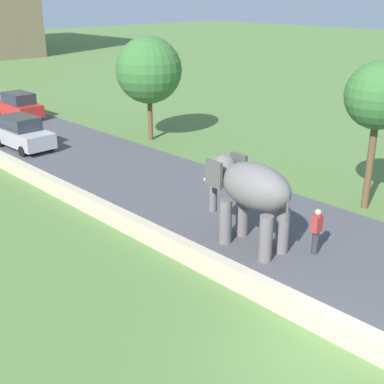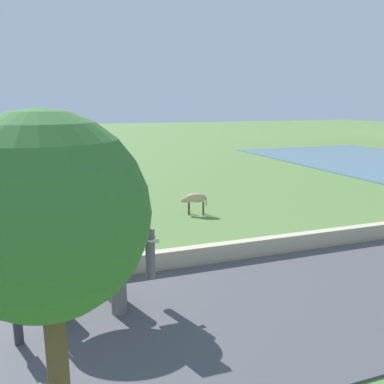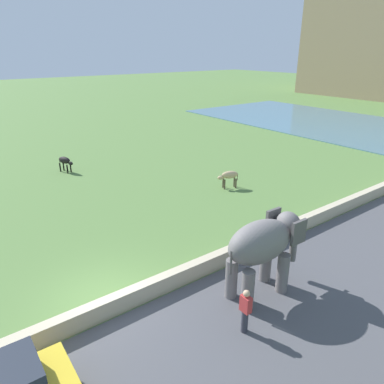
% 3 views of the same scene
% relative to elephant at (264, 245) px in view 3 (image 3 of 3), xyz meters
% --- Properties ---
extents(ground_plane, '(220.00, 220.00, 0.00)m').
position_rel_elephant_xyz_m(ground_plane, '(-3.43, -4.85, -2.04)').
color(ground_plane, '#567A3D').
extents(barrier_wall, '(0.40, 110.00, 0.68)m').
position_rel_elephant_xyz_m(barrier_wall, '(-2.23, 13.15, -1.69)').
color(barrier_wall, beige).
rests_on(barrier_wall, ground).
extents(lake, '(36.00, 18.00, 0.08)m').
position_rel_elephant_xyz_m(lake, '(-17.43, 31.08, -2.00)').
color(lake, slate).
rests_on(lake, ground).
extents(elephant, '(1.45, 3.47, 2.99)m').
position_rel_elephant_xyz_m(elephant, '(0.00, 0.00, 0.00)').
color(elephant, slate).
rests_on(elephant, ground).
extents(person_beside_elephant, '(0.36, 0.22, 1.63)m').
position_rel_elephant_xyz_m(person_beside_elephant, '(1.11, -1.93, -1.16)').
color(person_beside_elephant, '#33333D').
rests_on(person_beside_elephant, ground).
extents(cow_black, '(1.41, 0.83, 1.15)m').
position_rel_elephant_xyz_m(cow_black, '(-18.36, -1.06, -1.20)').
color(cow_black, black).
rests_on(cow_black, ground).
extents(cow_tan, '(0.84, 1.41, 1.15)m').
position_rel_elephant_xyz_m(cow_tan, '(-8.77, 6.35, -1.20)').
color(cow_tan, tan).
rests_on(cow_tan, ground).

